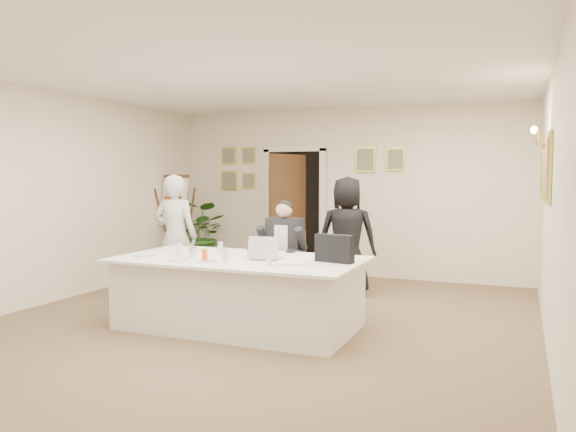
% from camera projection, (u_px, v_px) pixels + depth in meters
% --- Properties ---
extents(floor, '(7.00, 7.00, 0.00)m').
position_uv_depth(floor, '(254.00, 325.00, 6.30)').
color(floor, brown).
rests_on(floor, ground).
extents(ceiling, '(6.00, 7.00, 0.02)m').
position_uv_depth(ceiling, '(253.00, 73.00, 6.10)').
color(ceiling, white).
rests_on(ceiling, wall_back).
extents(wall_back, '(6.00, 0.10, 2.80)m').
position_uv_depth(wall_back, '(345.00, 193.00, 9.42)').
color(wall_back, white).
rests_on(wall_back, floor).
extents(wall_left, '(0.10, 7.00, 2.80)m').
position_uv_depth(wall_left, '(48.00, 197.00, 7.35)').
color(wall_left, white).
rests_on(wall_left, floor).
extents(wall_right, '(0.10, 7.00, 2.80)m').
position_uv_depth(wall_right, '(552.00, 206.00, 5.05)').
color(wall_right, white).
rests_on(wall_right, floor).
extents(doorway, '(1.14, 0.86, 2.20)m').
position_uv_depth(doorway, '(292.00, 213.00, 9.62)').
color(doorway, black).
rests_on(doorway, floor).
extents(pictures_back_wall, '(3.40, 0.06, 0.80)m').
position_uv_depth(pictures_back_wall, '(300.00, 166.00, 9.67)').
color(pictures_back_wall, gold).
rests_on(pictures_back_wall, wall_back).
extents(pictures_right_wall, '(0.06, 2.20, 0.80)m').
position_uv_depth(pictures_right_wall, '(545.00, 169.00, 6.14)').
color(pictures_right_wall, gold).
rests_on(pictures_right_wall, wall_right).
extents(wall_sconce, '(0.20, 0.30, 0.24)m').
position_uv_depth(wall_sconce, '(539.00, 137.00, 6.14)').
color(wall_sconce, gold).
rests_on(wall_sconce, wall_right).
extents(conference_table, '(2.71, 1.44, 0.78)m').
position_uv_depth(conference_table, '(239.00, 292.00, 6.19)').
color(conference_table, silver).
rests_on(conference_table, floor).
extents(seated_man, '(0.61, 0.65, 1.39)m').
position_uv_depth(seated_man, '(283.00, 254.00, 7.05)').
color(seated_man, black).
rests_on(seated_man, floor).
extents(flip_chart, '(0.60, 0.44, 1.66)m').
position_uv_depth(flip_chart, '(178.00, 230.00, 9.53)').
color(flip_chart, '#392612').
rests_on(flip_chart, floor).
extents(standing_man, '(0.67, 0.48, 1.70)m').
position_uv_depth(standing_man, '(175.00, 237.00, 7.68)').
color(standing_man, silver).
rests_on(standing_man, floor).
extents(standing_woman, '(0.92, 0.71, 1.67)m').
position_uv_depth(standing_woman, '(347.00, 236.00, 7.85)').
color(standing_woman, black).
rests_on(standing_woman, floor).
extents(potted_palm, '(1.20, 1.06, 1.24)m').
position_uv_depth(potted_palm, '(200.00, 234.00, 10.22)').
color(potted_palm, '#2F6622').
rests_on(potted_palm, floor).
extents(laptop, '(0.37, 0.39, 0.28)m').
position_uv_depth(laptop, '(268.00, 246.00, 6.07)').
color(laptop, '#B7BABC').
rests_on(laptop, conference_table).
extents(laptop_bag, '(0.43, 0.19, 0.29)m').
position_uv_depth(laptop_bag, '(334.00, 248.00, 5.84)').
color(laptop_bag, black).
rests_on(laptop_bag, conference_table).
extents(paper_stack, '(0.35, 0.29, 0.03)m').
position_uv_depth(paper_stack, '(291.00, 263.00, 5.68)').
color(paper_stack, white).
rests_on(paper_stack, conference_table).
extents(plate_left, '(0.26, 0.26, 0.01)m').
position_uv_depth(plate_left, '(145.00, 256.00, 6.24)').
color(plate_left, white).
rests_on(plate_left, conference_table).
extents(plate_mid, '(0.29, 0.29, 0.01)m').
position_uv_depth(plate_mid, '(179.00, 260.00, 5.95)').
color(plate_mid, white).
rests_on(plate_mid, conference_table).
extents(plate_near, '(0.25, 0.25, 0.01)m').
position_uv_depth(plate_near, '(209.00, 262.00, 5.85)').
color(plate_near, white).
rests_on(plate_near, conference_table).
extents(glass_a, '(0.08, 0.08, 0.14)m').
position_uv_depth(glass_a, '(179.00, 250.00, 6.29)').
color(glass_a, silver).
rests_on(glass_a, conference_table).
extents(glass_b, '(0.08, 0.08, 0.14)m').
position_uv_depth(glass_b, '(225.00, 256.00, 5.83)').
color(glass_b, silver).
rests_on(glass_b, conference_table).
extents(glass_c, '(0.07, 0.07, 0.14)m').
position_uv_depth(glass_c, '(269.00, 258.00, 5.65)').
color(glass_c, silver).
rests_on(glass_c, conference_table).
extents(glass_d, '(0.07, 0.07, 0.14)m').
position_uv_depth(glass_d, '(220.00, 248.00, 6.50)').
color(glass_d, silver).
rests_on(glass_d, conference_table).
extents(oj_glass, '(0.07, 0.07, 0.13)m').
position_uv_depth(oj_glass, '(205.00, 256.00, 5.89)').
color(oj_glass, '#E95413').
rests_on(oj_glass, conference_table).
extents(steel_jug, '(0.10, 0.10, 0.11)m').
position_uv_depth(steel_jug, '(193.00, 252.00, 6.21)').
color(steel_jug, silver).
rests_on(steel_jug, conference_table).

